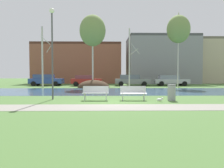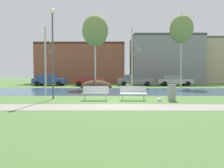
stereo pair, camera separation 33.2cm
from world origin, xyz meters
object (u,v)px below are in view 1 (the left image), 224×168
seagull (160,99)px  parked_van_nearest_blue (46,80)px  streetlamp (52,39)px  parked_hatch_third_grey (131,80)px  trash_bin (172,92)px  parked_wagon_fourth_silver (171,80)px  parked_sedan_second_red (86,80)px  bench_right (133,93)px  bench_left (96,93)px

seagull → parked_van_nearest_blue: bearing=122.5°
streetlamp → parked_hatch_third_grey: bearing=67.7°
trash_bin → parked_wagon_fourth_silver: (4.80, 17.48, 0.26)m
parked_van_nearest_blue → parked_hatch_third_grey: 11.82m
trash_bin → parked_sedan_second_red: (-6.81, 16.87, 0.27)m
bench_right → parked_wagon_fourth_silver: parked_wagon_fourth_silver is taller
parked_hatch_third_grey → parked_van_nearest_blue: bearing=177.9°
bench_right → parked_van_nearest_blue: size_ratio=0.35×
parked_sedan_second_red → parked_hatch_third_grey: size_ratio=0.86×
parked_van_nearest_blue → parked_sedan_second_red: parked_van_nearest_blue is taller
bench_right → streetlamp: streetlamp is taller
trash_bin → parked_hatch_third_grey: (-0.66, 17.22, 0.30)m
seagull → streetlamp: (-6.58, 1.35, 3.68)m
parked_hatch_third_grey → bench_right: bearing=-95.6°
bench_left → streetlamp: (-2.77, 0.57, 3.34)m
trash_bin → parked_van_nearest_blue: size_ratio=0.21×
bench_left → parked_hatch_third_grey: 17.48m
streetlamp → parked_wagon_fourth_silver: (12.22, 16.70, -3.04)m
seagull → parked_wagon_fourth_silver: (5.64, 18.05, 0.64)m
trash_bin → seagull: 1.08m
trash_bin → parked_wagon_fourth_silver: size_ratio=0.20×
bench_left → trash_bin: (4.65, -0.21, 0.03)m
bench_left → trash_bin: bearing=-2.5°
parked_van_nearest_blue → bench_right: bearing=-59.8°
parked_sedan_second_red → parked_wagon_fourth_silver: parked_sedan_second_red is taller
parked_van_nearest_blue → parked_hatch_third_grey: size_ratio=0.97×
parked_sedan_second_red → streetlamp: bearing=-92.1°
bench_right → seagull: bench_right is taller
seagull → parked_hatch_third_grey: size_ratio=0.09×
parked_sedan_second_red → parked_wagon_fourth_silver: (11.62, 0.61, -0.00)m
parked_van_nearest_blue → parked_wagon_fourth_silver: bearing=-0.6°
parked_wagon_fourth_silver → bench_right: bearing=-112.4°
streetlamp → bench_right: bearing=-6.4°
trash_bin → seagull: (-0.84, -0.57, -0.37)m
seagull → streetlamp: streetlamp is taller
streetlamp → parked_sedan_second_red: 16.39m
bench_right → parked_sedan_second_red: parked_sedan_second_red is taller
bench_left → streetlamp: 4.37m
bench_right → seagull: 1.71m
parked_van_nearest_blue → parked_wagon_fourth_silver: size_ratio=0.97×
parked_wagon_fourth_silver → parked_sedan_second_red: bearing=-177.0°
trash_bin → streetlamp: size_ratio=0.17×
parked_hatch_third_grey → parked_wagon_fourth_silver: size_ratio=1.01×
bench_left → parked_hatch_third_grey: parked_hatch_third_grey is taller
seagull → streetlamp: 7.65m
parked_van_nearest_blue → parked_sedan_second_red: (5.65, -0.79, -0.04)m
parked_hatch_third_grey → parked_sedan_second_red: bearing=-176.7°
bench_left → parked_sedan_second_red: 16.81m
bench_right → parked_wagon_fourth_silver: 18.69m
bench_left → parked_hatch_third_grey: (3.99, 17.01, 0.33)m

